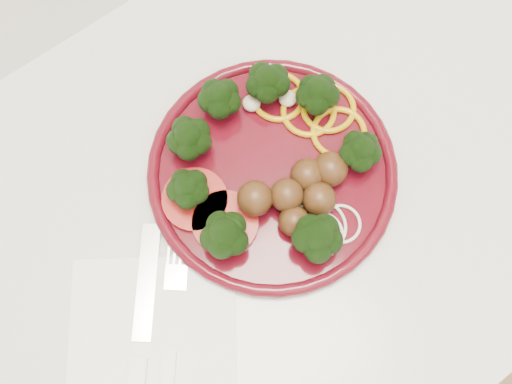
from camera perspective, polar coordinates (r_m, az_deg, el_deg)
counter at (r=1.14m, az=-0.03°, el=-7.52°), size 2.40×0.60×0.90m
plate at (r=0.70m, az=1.33°, el=2.24°), size 0.28×0.28×0.06m
napkin at (r=0.68m, az=-9.18°, el=-12.84°), size 0.24×0.24×0.00m
knife at (r=0.68m, az=-10.39°, el=-14.89°), size 0.16×0.19×0.01m
fork at (r=0.67m, az=-7.80°, el=-15.41°), size 0.14×0.17×0.01m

